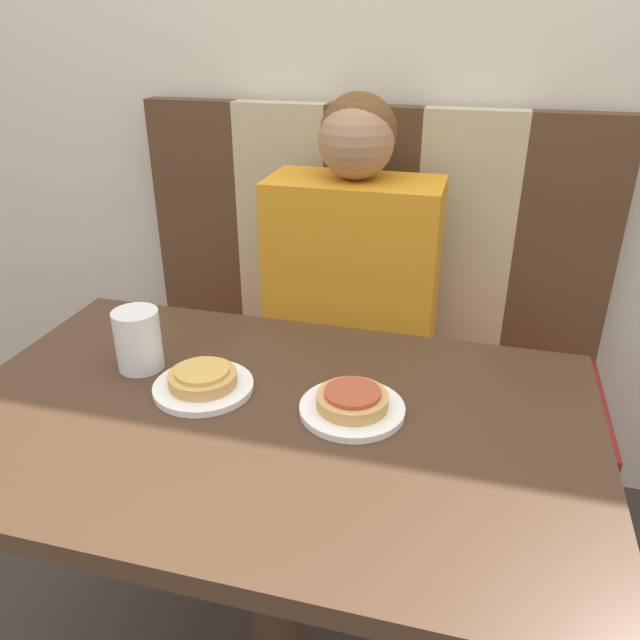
{
  "coord_description": "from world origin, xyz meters",
  "views": [
    {
      "loc": [
        0.3,
        -0.81,
        1.36
      ],
      "look_at": [
        0.0,
        0.33,
        0.79
      ],
      "focal_mm": 35.0,
      "sensor_mm": 36.0,
      "label": 1
    }
  ],
  "objects_px": {
    "plate_left": "(203,387)",
    "pizza_left": "(203,377)",
    "pizza_right": "(352,399)",
    "person": "(354,252)",
    "drinking_cup": "(138,340)",
    "plate_right": "(352,409)"
  },
  "relations": [
    {
      "from": "person",
      "to": "plate_left",
      "type": "bearing_deg",
      "value": -101.99
    },
    {
      "from": "pizza_left",
      "to": "pizza_right",
      "type": "xyz_separation_m",
      "value": [
        0.27,
        0.0,
        0.0
      ]
    },
    {
      "from": "plate_left",
      "to": "pizza_left",
      "type": "height_order",
      "value": "pizza_left"
    },
    {
      "from": "plate_left",
      "to": "plate_right",
      "type": "bearing_deg",
      "value": 0.0
    },
    {
      "from": "plate_left",
      "to": "pizza_right",
      "type": "height_order",
      "value": "pizza_right"
    },
    {
      "from": "plate_right",
      "to": "drinking_cup",
      "type": "height_order",
      "value": "drinking_cup"
    },
    {
      "from": "drinking_cup",
      "to": "person",
      "type": "bearing_deg",
      "value": 64.53
    },
    {
      "from": "person",
      "to": "pizza_left",
      "type": "bearing_deg",
      "value": -101.99
    },
    {
      "from": "plate_left",
      "to": "drinking_cup",
      "type": "relative_size",
      "value": 1.53
    },
    {
      "from": "pizza_left",
      "to": "drinking_cup",
      "type": "xyz_separation_m",
      "value": [
        -0.14,
        0.04,
        0.03
      ]
    },
    {
      "from": "person",
      "to": "plate_left",
      "type": "relative_size",
      "value": 4.09
    },
    {
      "from": "plate_right",
      "to": "pizza_left",
      "type": "distance_m",
      "value": 0.27
    },
    {
      "from": "pizza_left",
      "to": "pizza_right",
      "type": "height_order",
      "value": "same"
    },
    {
      "from": "plate_right",
      "to": "pizza_left",
      "type": "bearing_deg",
      "value": 180.0
    },
    {
      "from": "plate_left",
      "to": "pizza_left",
      "type": "distance_m",
      "value": 0.02
    },
    {
      "from": "person",
      "to": "plate_left",
      "type": "xyz_separation_m",
      "value": [
        -0.13,
        -0.63,
        -0.04
      ]
    },
    {
      "from": "plate_left",
      "to": "drinking_cup",
      "type": "xyz_separation_m",
      "value": [
        -0.14,
        0.04,
        0.05
      ]
    },
    {
      "from": "person",
      "to": "drinking_cup",
      "type": "xyz_separation_m",
      "value": [
        -0.28,
        -0.58,
        0.01
      ]
    },
    {
      "from": "drinking_cup",
      "to": "pizza_right",
      "type": "bearing_deg",
      "value": -6.03
    },
    {
      "from": "plate_left",
      "to": "plate_right",
      "type": "xyz_separation_m",
      "value": [
        0.27,
        0.0,
        0.0
      ]
    },
    {
      "from": "plate_right",
      "to": "person",
      "type": "bearing_deg",
      "value": 101.99
    },
    {
      "from": "plate_left",
      "to": "pizza_left",
      "type": "bearing_deg",
      "value": 0.0
    }
  ]
}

